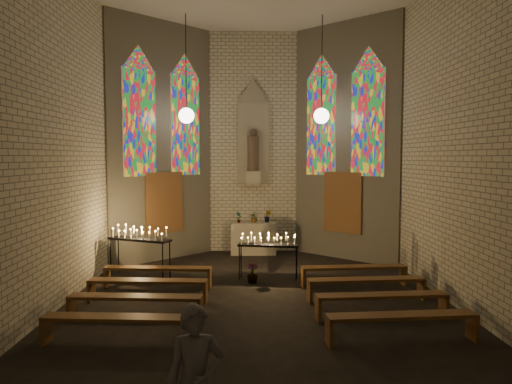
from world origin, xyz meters
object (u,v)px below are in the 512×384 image
at_px(altar, 253,238).
at_px(visitor, 196,383).
at_px(votive_stand_left, 139,236).
at_px(aisle_flower_pot, 252,273).
at_px(votive_stand_right, 268,242).

distance_m(altar, visitor, 10.67).
distance_m(votive_stand_left, visitor, 7.96).
xyz_separation_m(altar, votive_stand_left, (-2.92, -2.97, 0.56)).
height_order(votive_stand_left, visitor, visitor).
xyz_separation_m(aisle_flower_pot, votive_stand_right, (0.40, 0.33, 0.71)).
distance_m(aisle_flower_pot, votive_stand_left, 3.02).
bearing_deg(votive_stand_right, visitor, -89.12).
xyz_separation_m(votive_stand_left, votive_stand_right, (3.23, -0.30, -0.12)).
bearing_deg(aisle_flower_pot, visitor, -95.49).
bearing_deg(votive_stand_right, aisle_flower_pot, -130.77).
bearing_deg(votive_stand_left, aisle_flower_pot, 11.67).
height_order(altar, votive_stand_left, votive_stand_left).
bearing_deg(visitor, votive_stand_right, 76.06).
relative_size(altar, votive_stand_left, 0.82).
relative_size(altar, votive_stand_right, 0.91).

